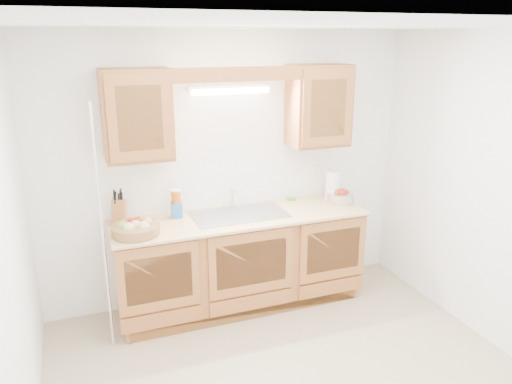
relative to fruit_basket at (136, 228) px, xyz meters
name	(u,v)px	position (x,y,z in m)	size (l,w,h in m)	color
room	(297,223)	(0.94, -1.06, 0.30)	(3.52, 3.50, 2.50)	tan
base_cabinets	(240,261)	(0.94, 0.14, -0.51)	(2.20, 0.60, 0.86)	#A96231
countertop	(240,218)	(0.94, 0.13, -0.07)	(2.30, 0.63, 0.04)	tan
upper_cabinet_left	(137,115)	(0.11, 0.28, 0.87)	(0.55, 0.33, 0.75)	#A96231
upper_cabinet_right	(319,106)	(1.77, 0.28, 0.87)	(0.55, 0.33, 0.75)	#A96231
valance	(238,74)	(0.94, 0.13, 1.19)	(2.20, 0.05, 0.12)	#A96231
fluorescent_fixture	(230,89)	(0.94, 0.36, 1.04)	(0.76, 0.08, 0.08)	white
sink	(239,222)	(0.94, 0.15, -0.13)	(0.84, 0.46, 0.36)	#9E9EA3
wire_shelf_pole	(103,232)	(-0.26, -0.12, 0.05)	(0.03, 0.03, 2.00)	silver
outlet_plate	(319,171)	(1.89, 0.43, 0.20)	(0.08, 0.01, 0.12)	white
fruit_basket	(136,228)	(0.00, 0.00, 0.00)	(0.43, 0.43, 0.12)	olive
knife_block	(119,211)	(-0.09, 0.30, 0.06)	(0.15, 0.20, 0.31)	#A96231
orange_canister	(176,203)	(0.40, 0.28, 0.08)	(0.11, 0.11, 0.26)	#D5560B
soap_bottle	(176,206)	(0.40, 0.29, 0.05)	(0.09, 0.10, 0.21)	#2469B8
sponge	(291,199)	(1.56, 0.38, -0.05)	(0.11, 0.10, 0.02)	#CC333F
paper_towel	(333,186)	(1.92, 0.22, 0.10)	(0.17, 0.17, 0.35)	silver
apple_bowl	(341,197)	(1.97, 0.13, 0.00)	(0.31, 0.31, 0.13)	silver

